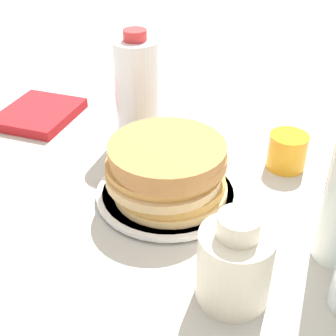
% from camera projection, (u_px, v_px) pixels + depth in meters
% --- Properties ---
extents(ground_plane, '(4.00, 4.00, 0.00)m').
position_uv_depth(ground_plane, '(157.00, 190.00, 0.74)').
color(ground_plane, '#BCB7AD').
extents(plate, '(0.22, 0.22, 0.01)m').
position_uv_depth(plate, '(168.00, 193.00, 0.73)').
color(plate, white).
rests_on(plate, ground_plane).
extents(pancake_stack, '(0.18, 0.19, 0.08)m').
position_uv_depth(pancake_stack, '(167.00, 169.00, 0.70)').
color(pancake_stack, '#E0B673').
rests_on(pancake_stack, plate).
extents(juice_glass, '(0.07, 0.07, 0.06)m').
position_uv_depth(juice_glass, '(287.00, 151.00, 0.79)').
color(juice_glass, orange).
rests_on(juice_glass, ground_plane).
extents(cream_jug, '(0.09, 0.09, 0.12)m').
position_uv_depth(cream_jug, '(234.00, 263.00, 0.54)').
color(cream_jug, beige).
rests_on(cream_jug, ground_plane).
extents(water_bottle_near, '(0.08, 0.08, 0.21)m').
position_uv_depth(water_bottle_near, '(137.00, 91.00, 0.83)').
color(water_bottle_near, white).
rests_on(water_bottle_near, ground_plane).
extents(napkin, '(0.18, 0.17, 0.02)m').
position_uv_depth(napkin, '(39.00, 114.00, 0.94)').
color(napkin, red).
rests_on(napkin, ground_plane).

